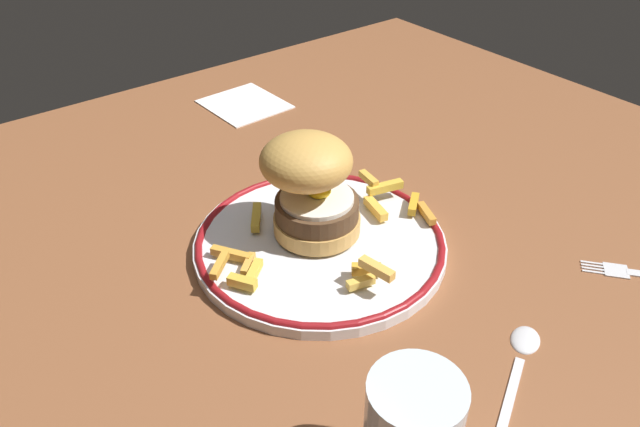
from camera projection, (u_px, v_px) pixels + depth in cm
name	position (u px, v px, depth cm)	size (l,w,h in cm)	color
ground_plane	(327.00, 244.00, 70.45)	(116.21, 99.59, 4.00)	brown
dinner_plate	(320.00, 242.00, 66.17)	(26.98, 26.98, 1.60)	silver
burger	(311.00, 184.00, 63.53)	(13.56, 13.60, 11.41)	tan
fries_pile	(325.00, 228.00, 65.59)	(26.54, 24.95, 2.73)	gold
spoon	(523.00, 349.00, 54.44)	(12.62, 7.56, 0.90)	silver
napkin	(244.00, 104.00, 95.74)	(10.81, 11.85, 0.40)	white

